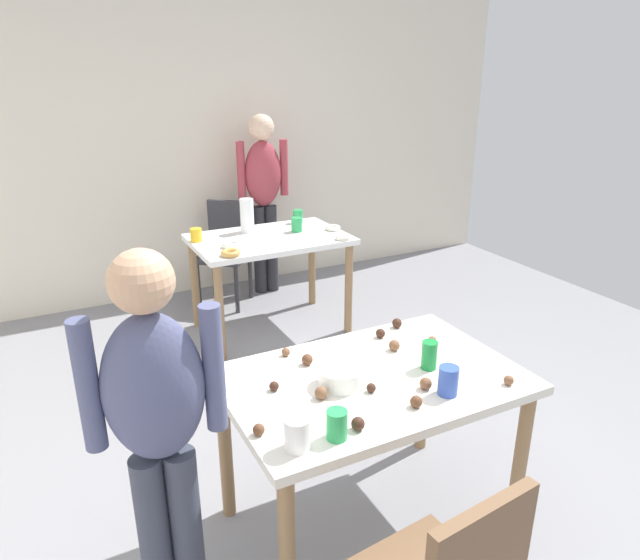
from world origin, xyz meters
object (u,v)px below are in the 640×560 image
dining_table_far (270,250)px  person_girl_near (158,423)px  chair_far_table (226,246)px  person_adult_far (263,189)px  pitcher_far (247,215)px  soda_can (429,355)px  dining_table_near (372,397)px  mixing_bowl (340,376)px

dining_table_far → person_girl_near: 2.54m
chair_far_table → person_girl_near: size_ratio=0.60×
person_adult_far → person_girl_near: bearing=-117.8°
person_girl_near → pitcher_far: (1.19, 2.39, 0.01)m
soda_can → dining_table_far: bearing=85.8°
dining_table_near → dining_table_far: (0.40, 2.09, -0.01)m
dining_table_near → mixing_bowl: bearing=179.2°
chair_far_table → dining_table_far: bearing=-81.1°
chair_far_table → person_girl_near: bearing=-112.1°
chair_far_table → pitcher_far: pitcher_far is taller
chair_far_table → person_girl_near: person_girl_near is taller
person_girl_near → soda_can: person_girl_near is taller
dining_table_near → pitcher_far: 2.32m
person_adult_far → mixing_bowl: bearing=-106.1°
mixing_bowl → pitcher_far: (0.46, 2.29, 0.09)m
dining_table_near → person_adult_far: 2.95m
chair_far_table → soda_can: bearing=-90.9°
chair_far_table → pitcher_far: size_ratio=3.39×
chair_far_table → person_adult_far: 0.59m
person_girl_near → person_adult_far: 3.34m
dining_table_far → dining_table_near: bearing=-100.9°
dining_table_near → soda_can: bearing=-11.2°
chair_far_table → pitcher_far: bearing=-88.2°
dining_table_near → soda_can: (0.25, -0.05, 0.16)m
chair_far_table → soda_can: (-0.05, -2.85, 0.31)m
person_adult_far → mixing_bowl: (-0.82, -2.85, -0.16)m
dining_table_far → person_adult_far: bearing=70.7°
person_adult_far → soda_can: person_adult_far is taller
soda_can → pitcher_far: pitcher_far is taller
person_adult_far → pitcher_far: bearing=-122.7°
dining_table_near → mixing_bowl: 0.20m
person_adult_far → mixing_bowl: 2.97m
chair_far_table → person_adult_far: bearing=8.6°
dining_table_near → pitcher_far: size_ratio=4.69×
person_girl_near → mixing_bowl: (0.73, 0.10, -0.08)m
soda_can → chair_far_table: bearing=89.1°
dining_table_far → mixing_bowl: mixing_bowl is taller
dining_table_near → dining_table_far: size_ratio=1.06×
mixing_bowl → dining_table_far: bearing=75.1°
person_adult_far → pitcher_far: 0.68m
soda_can → person_adult_far: bearing=81.6°
dining_table_far → soda_can: soda_can is taller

